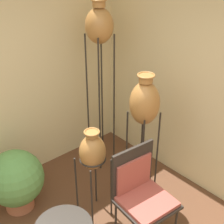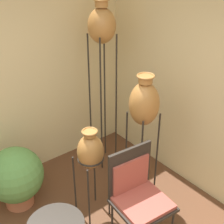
% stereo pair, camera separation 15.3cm
% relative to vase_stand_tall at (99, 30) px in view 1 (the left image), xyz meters
% --- Properties ---
extents(vase_stand_tall, '(0.33, 0.33, 2.19)m').
position_rel_vase_stand_tall_xyz_m(vase_stand_tall, '(0.00, 0.00, 0.00)').
color(vase_stand_tall, '#28231E').
rests_on(vase_stand_tall, ground_plane).
extents(vase_stand_medium, '(0.32, 0.32, 1.57)m').
position_rel_vase_stand_tall_xyz_m(vase_stand_medium, '(-0.07, -0.81, -0.62)').
color(vase_stand_medium, '#28231E').
rests_on(vase_stand_medium, ground_plane).
extents(vase_stand_short, '(0.29, 0.29, 1.10)m').
position_rel_vase_stand_tall_xyz_m(vase_stand_short, '(-0.69, -0.70, -1.01)').
color(vase_stand_short, '#28231E').
rests_on(vase_stand_short, ground_plane).
extents(chair, '(0.56, 0.54, 1.01)m').
position_rel_vase_stand_tall_xyz_m(chair, '(-0.50, -1.21, -1.28)').
color(chair, '#28231E').
rests_on(chair, ground_plane).
extents(potted_plant, '(0.64, 0.64, 0.74)m').
position_rel_vase_stand_tall_xyz_m(potted_plant, '(-1.28, -0.04, -1.45)').
color(potted_plant, '#B26647').
rests_on(potted_plant, ground_plane).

